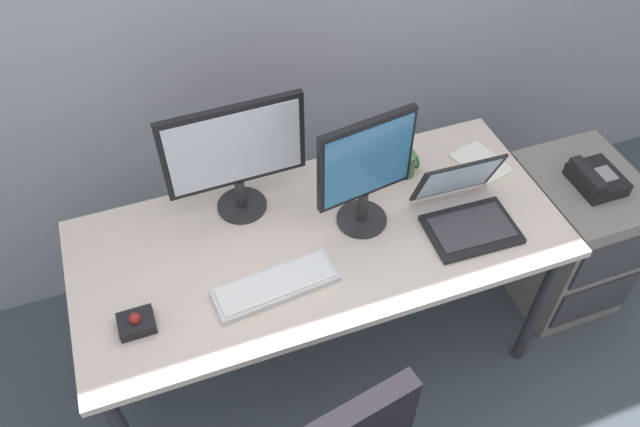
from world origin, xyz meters
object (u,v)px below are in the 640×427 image
at_px(file_cabinet, 567,236).
at_px(paper_notepad, 481,163).
at_px(monitor_side, 366,169).
at_px(keyboard, 276,285).
at_px(monitor_main, 235,153).
at_px(coffee_mug, 406,164).
at_px(desk_phone, 596,178).
at_px(trackball_mouse, 136,323).
at_px(laptop, 466,210).

bearing_deg(file_cabinet, paper_notepad, 158.71).
bearing_deg(monitor_side, keyboard, -155.12).
height_order(monitor_main, keyboard, monitor_main).
distance_m(file_cabinet, paper_notepad, 0.63).
distance_m(monitor_side, keyboard, 0.48).
bearing_deg(coffee_mug, desk_phone, -18.50).
bearing_deg(desk_phone, monitor_main, 168.32).
bearing_deg(monitor_main, trackball_mouse, -138.99).
distance_m(file_cabinet, laptop, 0.79).
relative_size(file_cabinet, monitor_main, 1.38).
distance_m(monitor_main, monitor_side, 0.44).
height_order(file_cabinet, desk_phone, desk_phone).
bearing_deg(laptop, desk_phone, 4.97).
height_order(desk_phone, paper_notepad, paper_notepad).
bearing_deg(monitor_main, paper_notepad, -5.91).
bearing_deg(paper_notepad, file_cabinet, -21.29).
xyz_separation_m(keyboard, trackball_mouse, (-0.45, 0.00, 0.01)).
height_order(file_cabinet, monitor_side, monitor_side).
height_order(file_cabinet, paper_notepad, paper_notepad).
relative_size(file_cabinet, desk_phone, 3.37).
height_order(monitor_side, keyboard, monitor_side).
bearing_deg(file_cabinet, monitor_main, 169.06).
bearing_deg(monitor_side, trackball_mouse, -168.27).
bearing_deg(monitor_main, file_cabinet, -10.94).
xyz_separation_m(desk_phone, keyboard, (-1.34, -0.11, 0.06)).
distance_m(keyboard, coffee_mug, 0.71).
xyz_separation_m(monitor_side, keyboard, (-0.38, -0.17, -0.24)).
bearing_deg(file_cabinet, laptop, -173.62).
bearing_deg(laptop, paper_notepad, 49.27).
relative_size(trackball_mouse, paper_notepad, 0.53).
bearing_deg(keyboard, coffee_mug, 29.04).
height_order(desk_phone, monitor_side, monitor_side).
bearing_deg(trackball_mouse, desk_phone, 3.27).
distance_m(desk_phone, monitor_main, 1.42).
height_order(monitor_main, coffee_mug, monitor_main).
height_order(trackball_mouse, paper_notepad, trackball_mouse).
bearing_deg(keyboard, monitor_main, 91.22).
distance_m(monitor_main, keyboard, 0.46).
relative_size(desk_phone, keyboard, 0.48).
bearing_deg(coffee_mug, laptop, -71.84).
distance_m(file_cabinet, desk_phone, 0.37).
relative_size(file_cabinet, laptop, 2.10).
height_order(laptop, coffee_mug, laptop).
distance_m(desk_phone, laptop, 0.63).
relative_size(monitor_main, monitor_side, 1.07).
height_order(monitor_main, laptop, monitor_main).
bearing_deg(monitor_side, file_cabinet, -3.06).
xyz_separation_m(monitor_main, coffee_mug, (0.63, -0.04, -0.22)).
bearing_deg(coffee_mug, paper_notepad, -10.89).
relative_size(coffee_mug, paper_notepad, 0.46).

